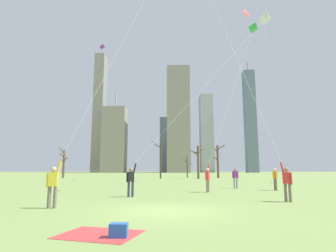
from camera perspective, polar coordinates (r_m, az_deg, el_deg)
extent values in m
plane|color=#7A934C|center=(10.75, -0.28, -16.99)|extent=(400.00, 400.00, 0.00)
cylinder|color=#726656|center=(12.26, -23.21, -13.29)|extent=(0.14, 0.14, 0.85)
cylinder|color=#726656|center=(12.22, -22.18, -13.37)|extent=(0.14, 0.14, 0.85)
cube|color=yellow|center=(12.20, -22.49, -10.08)|extent=(0.37, 0.26, 0.54)
sphere|color=tan|center=(12.19, -22.38, -8.25)|extent=(0.22, 0.22, 0.22)
cylinder|color=yellow|center=(12.24, -23.48, -10.17)|extent=(0.09, 0.09, 0.55)
cylinder|color=yellow|center=(12.15, -21.38, -7.92)|extent=(0.22, 0.13, 0.56)
cylinder|color=#33384C|center=(16.04, -8.07, -12.72)|extent=(0.14, 0.14, 0.85)
cylinder|color=#33384C|center=(16.07, -7.27, -12.73)|extent=(0.14, 0.14, 0.85)
cube|color=black|center=(16.02, -7.62, -10.24)|extent=(0.38, 0.29, 0.54)
sphere|color=#9E7051|center=(16.02, -7.59, -8.85)|extent=(0.22, 0.22, 0.22)
cylinder|color=black|center=(15.99, -8.37, -10.35)|extent=(0.09, 0.09, 0.55)
cylinder|color=black|center=(16.05, -6.83, -8.57)|extent=(0.22, 0.15, 0.56)
cube|color=white|center=(24.40, 19.34, 20.08)|extent=(1.04, 0.23, 1.02)
cylinder|color=black|center=(24.40, 19.34, 20.08)|extent=(0.11, 0.22, 0.66)
cylinder|color=white|center=(23.97, 19.26, 17.62)|extent=(0.02, 0.02, 1.45)
cylinder|color=silver|center=(19.18, 8.66, 9.35)|extent=(9.46, 4.21, 11.30)
cylinder|color=#726656|center=(14.62, 23.75, -12.44)|extent=(0.14, 0.14, 0.85)
cylinder|color=#726656|center=(14.73, 22.98, -12.46)|extent=(0.14, 0.14, 0.85)
cube|color=red|center=(14.64, 23.20, -9.74)|extent=(0.37, 0.39, 0.54)
sphere|color=#9E7051|center=(14.64, 23.10, -8.22)|extent=(0.22, 0.22, 0.22)
cylinder|color=red|center=(14.54, 23.94, -9.83)|extent=(0.09, 0.09, 0.55)
cylinder|color=red|center=(14.74, 22.36, -7.94)|extent=(0.20, 0.21, 0.56)
cylinder|color=silver|center=(18.60, 13.91, 13.35)|extent=(2.48, 6.05, 13.27)
cylinder|color=#726656|center=(19.23, 8.04, -12.08)|extent=(0.14, 0.14, 0.85)
cylinder|color=#726656|center=(19.43, 8.29, -12.04)|extent=(0.14, 0.14, 0.85)
cube|color=red|center=(19.31, 8.12, -10.00)|extent=(0.34, 0.39, 0.54)
sphere|color=beige|center=(19.30, 8.10, -8.84)|extent=(0.22, 0.22, 0.22)
cylinder|color=red|center=(19.11, 7.89, -10.11)|extent=(0.09, 0.09, 0.55)
cylinder|color=red|center=(19.50, 8.32, -8.59)|extent=(0.18, 0.22, 0.56)
cube|color=green|center=(28.53, 17.09, 18.65)|extent=(1.04, 0.45, 1.05)
cylinder|color=black|center=(28.53, 17.09, 18.65)|extent=(0.26, 0.27, 0.66)
cylinder|color=silver|center=(23.33, 13.43, 7.96)|extent=(5.13, 4.86, 12.70)
cylinder|color=#726656|center=(22.42, 21.06, -11.12)|extent=(0.14, 0.14, 0.85)
cylinder|color=#726656|center=(22.22, 21.30, -11.13)|extent=(0.14, 0.14, 0.85)
cube|color=orange|center=(22.30, 21.08, -9.34)|extent=(0.22, 0.35, 0.54)
sphere|color=beige|center=(22.30, 21.02, -8.34)|extent=(0.22, 0.22, 0.22)
cylinder|color=orange|center=(22.49, 20.86, -9.43)|extent=(0.09, 0.09, 0.55)
cylinder|color=orange|center=(22.11, 21.31, -9.43)|extent=(0.09, 0.09, 0.55)
cylinder|color=gray|center=(23.59, 13.97, -11.31)|extent=(0.14, 0.14, 0.85)
cylinder|color=gray|center=(23.53, 13.44, -11.33)|extent=(0.14, 0.14, 0.85)
cube|color=purple|center=(23.54, 13.65, -9.63)|extent=(0.34, 0.21, 0.54)
sphere|color=#9E7051|center=(23.54, 13.61, -8.68)|extent=(0.22, 0.22, 0.22)
cylinder|color=purple|center=(23.59, 14.15, -9.69)|extent=(0.09, 0.09, 0.55)
cylinder|color=purple|center=(23.49, 13.15, -9.73)|extent=(0.09, 0.09, 0.55)
cube|color=purple|center=(47.04, -13.34, 15.53)|extent=(0.92, 0.32, 0.85)
cylinder|color=black|center=(47.04, -13.34, 15.53)|extent=(0.18, 0.29, 0.53)
cylinder|color=silver|center=(43.39, -15.95, 3.26)|extent=(2.89, 1.72, 20.76)
cylinder|color=#3F3833|center=(42.12, -18.80, -10.47)|extent=(0.10, 0.10, 0.08)
cube|color=red|center=(36.15, 15.71, 21.41)|extent=(0.94, 0.60, 1.07)
cylinder|color=black|center=(36.15, 15.71, 21.41)|extent=(0.16, 0.16, 0.70)
cylinder|color=silver|center=(34.09, 18.15, 5.61)|extent=(2.90, 2.80, 19.54)
cylinder|color=#3F3833|center=(34.89, 20.54, -10.79)|extent=(0.10, 0.10, 0.08)
cylinder|color=silver|center=(40.98, 23.61, 9.06)|extent=(0.17, 4.60, 27.21)
cylinder|color=#3F3833|center=(41.30, 23.65, -10.24)|extent=(0.10, 0.10, 0.08)
cube|color=#CC3838|center=(7.17, -13.87, -20.76)|extent=(2.11, 1.84, 0.01)
cube|color=#2659B2|center=(6.75, -10.10, -20.30)|extent=(0.40, 0.28, 0.30)
cylinder|color=brown|center=(55.24, -20.59, -7.29)|extent=(0.39, 0.39, 5.11)
cylinder|color=brown|center=(55.84, -20.90, -6.75)|extent=(1.25, 1.07, 1.03)
cylinder|color=brown|center=(54.74, -20.93, -4.80)|extent=(0.62, 1.60, 1.29)
cylinder|color=brown|center=(54.84, -20.78, -5.90)|extent=(0.35, 1.15, 0.88)
cylinder|color=brown|center=(54.83, -20.22, -6.34)|extent=(1.06, 0.83, 0.72)
cylinder|color=brown|center=(55.15, -20.93, -5.68)|extent=(0.84, 0.72, 0.85)
cylinder|color=#4C3828|center=(47.69, -1.52, -7.27)|extent=(0.28, 0.28, 5.80)
cylinder|color=#4C3828|center=(47.01, -1.23, -3.61)|extent=(0.61, 1.80, 1.23)
cylinder|color=#4C3828|center=(47.18, -2.13, -4.18)|extent=(1.08, 1.43, 0.56)
cylinder|color=#4C3828|center=(47.82, -2.53, -3.68)|extent=(1.77, 0.30, 1.21)
cylinder|color=brown|center=(52.58, 3.97, -8.29)|extent=(0.24, 0.24, 4.18)
cylinder|color=brown|center=(53.16, 3.58, -7.02)|extent=(0.72, 1.22, 0.82)
cylinder|color=brown|center=(52.50, 4.51, -7.91)|extent=(1.01, 0.30, 0.37)
cylinder|color=brown|center=(52.27, 3.41, -6.95)|extent=(1.13, 0.73, 1.19)
cylinder|color=brown|center=(53.36, 4.32, -5.84)|extent=(0.87, 1.46, 1.21)
cylinder|color=brown|center=(52.28, 3.67, -7.51)|extent=(0.66, 0.68, 0.68)
cylinder|color=brown|center=(51.65, 10.20, -7.20)|extent=(0.43, 0.43, 5.90)
cylinder|color=brown|center=(52.46, 10.05, -4.69)|extent=(0.23, 1.46, 0.69)
cylinder|color=brown|center=(52.24, 9.71, -4.84)|extent=(0.82, 1.28, 1.14)
cylinder|color=brown|center=(51.87, 9.79, -6.59)|extent=(0.82, 0.72, 0.75)
cylinder|color=brown|center=(51.49, 10.86, -4.30)|extent=(1.37, 1.00, 0.83)
cylinder|color=brown|center=(52.52, 10.53, -5.82)|extent=(1.09, 1.63, 0.90)
cylinder|color=brown|center=(47.45, 6.21, -7.38)|extent=(0.38, 0.38, 5.51)
cylinder|color=brown|center=(46.75, 6.69, -5.15)|extent=(0.84, 1.74, 0.68)
cylinder|color=brown|center=(47.69, 5.34, -5.43)|extent=(1.48, 0.63, 1.07)
cylinder|color=brown|center=(47.58, 5.56, -5.39)|extent=(1.08, 0.36, 0.46)
cube|color=gray|center=(147.77, -10.89, -2.82)|extent=(11.66, 11.70, 33.74)
cylinder|color=#99999E|center=(151.50, -10.65, 5.26)|extent=(0.80, 0.80, 9.07)
cube|color=slate|center=(155.92, 16.51, 1.08)|extent=(5.66, 5.65, 55.29)
cylinder|color=#99999E|center=(163.76, 16.03, 11.59)|extent=(0.80, 0.80, 5.39)
cube|color=gray|center=(166.21, -13.90, 2.77)|extent=(5.65, 9.20, 68.97)
cylinder|color=#99999E|center=(177.11, -13.45, 14.42)|extent=(0.80, 0.80, 4.10)
cube|color=slate|center=(163.73, -0.17, -3.87)|extent=(8.52, 7.37, 31.98)
cube|color=#9EA3AD|center=(155.61, 7.87, -1.52)|extent=(6.79, 10.62, 42.74)
cube|color=gray|center=(145.30, 2.11, 1.40)|extent=(11.80, 11.11, 55.18)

